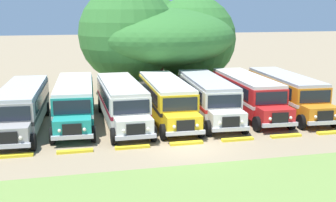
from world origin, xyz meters
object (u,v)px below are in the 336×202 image
Objects in this scene: parked_bus_slot_6 at (286,91)px; broad_shade_tree at (158,36)px; parked_bus_slot_2 at (122,100)px; parked_bus_slot_0 at (22,105)px; parked_bus_slot_3 at (166,98)px; parked_bus_slot_5 at (247,93)px; parked_bus_slot_4 at (207,95)px; parked_bus_slot_1 at (75,100)px.

parked_bus_slot_6 is 0.70× the size of broad_shade_tree.
parked_bus_slot_0 is at bearing -90.12° from parked_bus_slot_2.
parked_bus_slot_3 is at bearing 94.22° from parked_bus_slot_0.
parked_bus_slot_2 is at bearing -86.49° from parked_bus_slot_3.
parked_bus_slot_0 is 1.00× the size of parked_bus_slot_3.
parked_bus_slot_6 is at bearing 88.15° from parked_bus_slot_5.
parked_bus_slot_4 is 11.86m from broad_shade_tree.
broad_shade_tree reaches higher than parked_bus_slot_3.
parked_bus_slot_4 is (9.57, -0.52, 0.00)m from parked_bus_slot_1.
parked_bus_slot_0 and parked_bus_slot_1 have the same top height.
parked_bus_slot_4 and parked_bus_slot_5 have the same top height.
parked_bus_slot_4 is (6.37, 0.28, 0.00)m from parked_bus_slot_2.
parked_bus_slot_2 is 3.22m from parked_bus_slot_3.
parked_bus_slot_4 is 0.70× the size of broad_shade_tree.
parked_bus_slot_4 is at bearing 93.97° from parked_bus_slot_3.
parked_bus_slot_2 and parked_bus_slot_6 have the same top height.
parked_bus_slot_1 and parked_bus_slot_2 have the same top height.
parked_bus_slot_6 is (19.40, 0.41, 0.00)m from parked_bus_slot_0.
parked_bus_slot_3 is at bearing -86.02° from parked_bus_slot_6.
broad_shade_tree is (5.04, 11.47, 3.67)m from parked_bus_slot_2.
parked_bus_slot_4 and parked_bus_slot_6 have the same top height.
parked_bus_slot_3 is (3.22, 0.13, 0.00)m from parked_bus_slot_2.
parked_bus_slot_6 is (3.16, -0.22, 0.00)m from parked_bus_slot_5.
parked_bus_slot_1 and parked_bus_slot_5 have the same top height.
parked_bus_slot_0 is 0.70× the size of broad_shade_tree.
parked_bus_slot_1 is 3.30m from parked_bus_slot_2.
parked_bus_slot_2 and parked_bus_slot_3 have the same top height.
parked_bus_slot_0 is at bearing -84.80° from parked_bus_slot_4.
parked_bus_slot_2 is 13.06m from broad_shade_tree.
parked_bus_slot_6 is 14.08m from broad_shade_tree.
broad_shade_tree is (1.82, 11.35, 3.67)m from parked_bus_slot_3.
parked_bus_slot_5 is at bearing -91.03° from parked_bus_slot_6.
parked_bus_slot_2 is at bearing 78.75° from parked_bus_slot_1.
parked_bus_slot_5 is (3.27, 0.25, 0.00)m from parked_bus_slot_4.
parked_bus_slot_6 is (15.99, -0.49, 0.00)m from parked_bus_slot_1.
parked_bus_slot_5 is (6.42, 0.40, 0.00)m from parked_bus_slot_3.
broad_shade_tree is at bearing 145.10° from parked_bus_slot_1.
parked_bus_slot_0 is 12.97m from parked_bus_slot_4.
parked_bus_slot_2 is at bearing -84.81° from parked_bus_slot_5.
parked_bus_slot_0 is 1.00× the size of parked_bus_slot_4.
parked_bus_slot_0 is 1.00× the size of parked_bus_slot_1.
parked_bus_slot_0 is at bearing -85.92° from parked_bus_slot_6.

